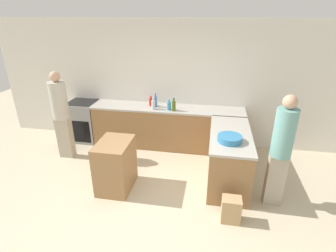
{
  "coord_description": "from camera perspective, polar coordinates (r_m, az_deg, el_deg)",
  "views": [
    {
      "loc": [
        0.96,
        -3.04,
        2.8
      ],
      "look_at": [
        0.22,
        1.09,
        0.97
      ],
      "focal_mm": 28.0,
      "sensor_mm": 36.0,
      "label": 1
    }
  ],
  "objects": [
    {
      "name": "dish_soap_bottle",
      "position": [
        5.45,
        0.22,
        4.42
      ],
      "size": [
        0.08,
        0.08,
        0.22
      ],
      "color": "#338CBF",
      "rests_on": "counter_back"
    },
    {
      "name": "water_bottle_blue",
      "position": [
        5.63,
        -2.72,
        5.35
      ],
      "size": [
        0.06,
        0.06,
        0.31
      ],
      "color": "#386BB7",
      "rests_on": "counter_back"
    },
    {
      "name": "vinegar_bottle_clear",
      "position": [
        5.5,
        -3.2,
        4.73
      ],
      "size": [
        0.08,
        0.08,
        0.26
      ],
      "color": "silver",
      "rests_on": "counter_back"
    },
    {
      "name": "counter_peninsula",
      "position": [
        4.76,
        13.03,
        -6.53
      ],
      "size": [
        0.69,
        1.59,
        0.92
      ],
      "color": "olive",
      "rests_on": "ground_plane"
    },
    {
      "name": "hot_sauce_bottle",
      "position": [
        5.72,
        -3.73,
        5.28
      ],
      "size": [
        0.08,
        0.08,
        0.22
      ],
      "color": "red",
      "rests_on": "counter_back"
    },
    {
      "name": "island_table",
      "position": [
        4.54,
        -11.35,
        -8.37
      ],
      "size": [
        0.53,
        0.73,
        0.86
      ],
      "color": "#997047",
      "rests_on": "ground_plane"
    },
    {
      "name": "olive_oil_bottle",
      "position": [
        5.4,
        1.26,
        4.43
      ],
      "size": [
        0.08,
        0.08,
        0.27
      ],
      "color": "#475B1E",
      "rests_on": "counter_back"
    },
    {
      "name": "mixing_bowl",
      "position": [
        4.23,
        13.29,
        -2.7
      ],
      "size": [
        0.38,
        0.38,
        0.1
      ],
      "color": "teal",
      "rests_on": "counter_peninsula"
    },
    {
      "name": "ground_plane",
      "position": [
        4.25,
        -5.77,
        -17.83
      ],
      "size": [
        14.0,
        14.0,
        0.0
      ],
      "primitive_type": "plane",
      "color": "beige"
    },
    {
      "name": "person_by_range",
      "position": [
        5.59,
        -22.27,
        2.78
      ],
      "size": [
        0.32,
        0.32,
        1.8
      ],
      "color": "#ADA38E",
      "rests_on": "ground_plane"
    },
    {
      "name": "wall_back",
      "position": [
        5.81,
        0.4,
        9.13
      ],
      "size": [
        8.0,
        0.06,
        2.7
      ],
      "color": "white",
      "rests_on": "ground_plane"
    },
    {
      "name": "person_at_peninsula",
      "position": [
        4.17,
        23.41,
        -4.37
      ],
      "size": [
        0.3,
        0.3,
        1.79
      ],
      "color": "#ADA38E",
      "rests_on": "ground_plane"
    },
    {
      "name": "counter_back",
      "position": [
        5.8,
        -0.19,
        -0.21
      ],
      "size": [
        3.29,
        0.63,
        0.92
      ],
      "color": "olive",
      "rests_on": "ground_plane"
    },
    {
      "name": "range_oven",
      "position": [
        6.42,
        -17.77,
        1.08
      ],
      "size": [
        0.64,
        0.61,
        0.93
      ],
      "color": "#99999E",
      "rests_on": "ground_plane"
    },
    {
      "name": "paper_bag",
      "position": [
        4.05,
        13.55,
        -17.26
      ],
      "size": [
        0.27,
        0.22,
        0.39
      ],
      "color": "tan",
      "rests_on": "ground_plane"
    }
  ]
}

